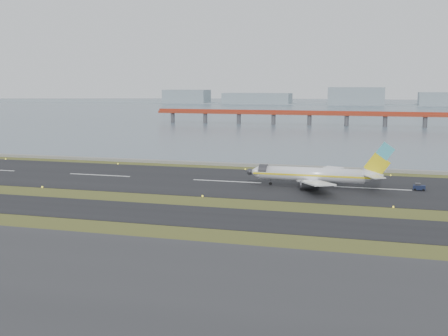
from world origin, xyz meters
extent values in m
plane|color=#3E4A1A|center=(0.00, 0.00, 0.00)|extent=(1000.00, 1000.00, 0.00)
cube|color=#2D2D2F|center=(0.00, -55.00, 0.05)|extent=(1000.00, 50.00, 0.10)
cube|color=black|center=(0.00, -12.00, 0.05)|extent=(1000.00, 18.00, 0.10)
cube|color=black|center=(0.00, 30.00, 0.05)|extent=(1000.00, 45.00, 0.10)
cube|color=gray|center=(0.00, 60.00, 0.50)|extent=(1000.00, 2.50, 1.00)
cube|color=#4B5D6C|center=(0.00, 460.00, 0.00)|extent=(1400.00, 800.00, 1.30)
cube|color=#A0311B|center=(20.00, 250.00, 7.50)|extent=(260.00, 5.00, 1.60)
cube|color=#A0311B|center=(20.00, 250.00, 9.00)|extent=(260.00, 0.40, 1.40)
cylinder|color=#4C4C51|center=(-76.00, 250.00, 3.00)|extent=(2.80, 2.80, 7.00)
cylinder|color=#4C4C51|center=(20.00, 250.00, 3.00)|extent=(2.80, 2.80, 7.00)
cube|color=#8898A1|center=(0.00, 620.00, 0.00)|extent=(1400.00, 80.00, 1.00)
cube|color=#8898A1|center=(-220.00, 620.00, 9.00)|extent=(60.00, 35.00, 18.00)
cube|color=#8898A1|center=(-120.00, 620.00, 7.00)|extent=(90.00, 35.00, 14.00)
cube|color=#8898A1|center=(10.00, 620.00, 11.00)|extent=(70.00, 35.00, 22.00)
cylinder|color=white|center=(24.02, 27.82, 3.50)|extent=(28.00, 3.80, 3.80)
cone|color=white|center=(8.42, 27.82, 3.50)|extent=(3.20, 3.80, 3.80)
cone|color=white|center=(40.22, 27.82, 3.80)|extent=(5.00, 3.80, 3.80)
cube|color=yellow|center=(24.02, 25.90, 3.50)|extent=(31.00, 0.06, 0.45)
cube|color=yellow|center=(24.02, 29.74, 3.50)|extent=(31.00, 0.06, 0.45)
cube|color=white|center=(26.22, 19.32, 2.80)|extent=(11.31, 15.89, 1.66)
cube|color=white|center=(26.22, 36.32, 2.80)|extent=(11.31, 15.89, 1.66)
cylinder|color=#323136|center=(24.52, 21.82, 1.60)|extent=(4.20, 2.10, 2.10)
cylinder|color=#323136|center=(24.52, 33.82, 1.60)|extent=(4.20, 2.10, 2.10)
cube|color=yellow|center=(41.02, 27.82, 6.70)|extent=(6.80, 0.35, 6.85)
cube|color=#4CC1D8|center=(42.92, 27.82, 10.40)|extent=(4.85, 0.37, 4.90)
cube|color=white|center=(40.52, 24.02, 4.30)|extent=(5.64, 6.80, 0.22)
cube|color=white|center=(40.52, 31.62, 4.30)|extent=(5.64, 6.80, 0.22)
cylinder|color=black|center=(13.02, 27.82, 0.45)|extent=(0.80, 0.28, 0.80)
cylinder|color=black|center=(25.52, 25.02, 0.55)|extent=(1.00, 0.38, 1.00)
cylinder|color=black|center=(25.52, 30.62, 0.55)|extent=(1.00, 0.38, 1.00)
cube|color=#131A34|center=(51.81, 30.58, 0.85)|extent=(3.08, 1.79, 1.14)
cube|color=#323136|center=(51.43, 30.59, 1.61)|extent=(1.37, 1.46, 0.66)
cylinder|color=black|center=(50.75, 29.85, 0.33)|extent=(0.67, 0.30, 0.66)
cylinder|color=black|center=(50.79, 31.37, 0.33)|extent=(0.67, 0.30, 0.66)
cylinder|color=black|center=(52.84, 29.79, 0.33)|extent=(0.67, 0.30, 0.66)
cylinder|color=black|center=(52.88, 31.31, 0.33)|extent=(0.67, 0.30, 0.66)
camera|label=1|loc=(41.57, -121.23, 27.83)|focal=45.00mm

